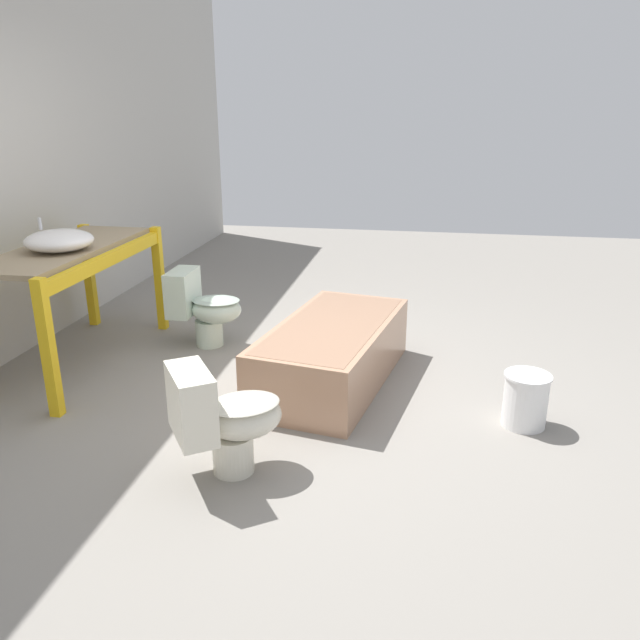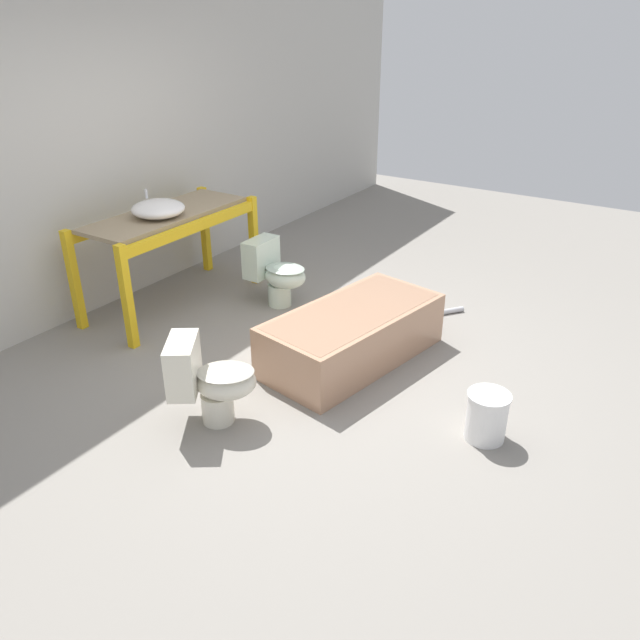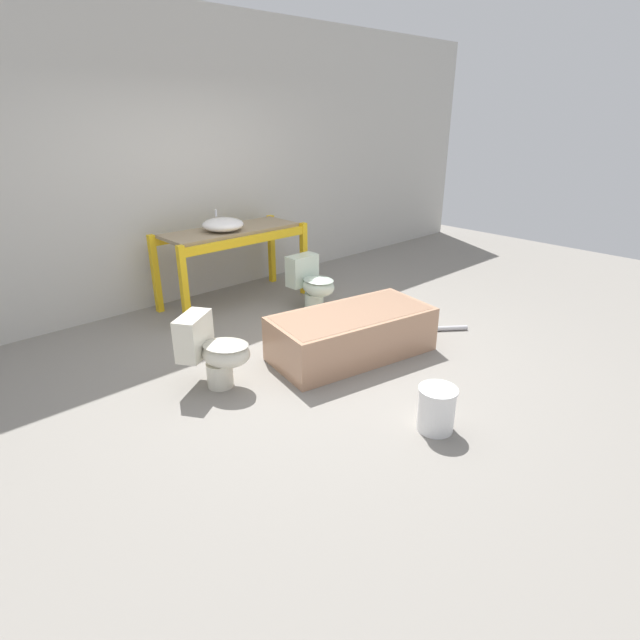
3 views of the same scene
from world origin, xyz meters
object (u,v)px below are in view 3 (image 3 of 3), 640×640
sink_basin (223,225)px  bucket_white (437,408)px  bathtub_main (352,331)px  toilet_far (312,283)px  toilet_near (214,350)px

sink_basin → bucket_white: sink_basin is taller
bathtub_main → toilet_far: 1.24m
toilet_near → toilet_far: same height
toilet_far → bucket_white: toilet_far is taller
sink_basin → toilet_near: 1.99m
sink_basin → toilet_far: 1.18m
sink_basin → toilet_far: size_ratio=0.75×
sink_basin → bathtub_main: (0.12, -1.89, -0.72)m
bathtub_main → toilet_far: (0.51, 1.12, 0.08)m
toilet_far → bathtub_main: bearing=-115.5°
bathtub_main → toilet_near: size_ratio=2.44×
sink_basin → toilet_far: bearing=-50.5°
sink_basin → bucket_white: size_ratio=1.39×
bathtub_main → toilet_near: 1.30m
toilet_far → bucket_white: size_ratio=1.85×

